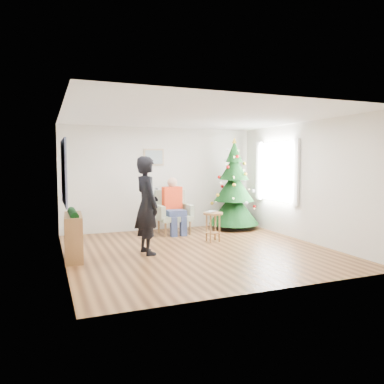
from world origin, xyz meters
name	(u,v)px	position (x,y,z in m)	size (l,w,h in m)	color
floor	(198,250)	(0.00, 0.00, 0.00)	(5.00, 5.00, 0.00)	brown
ceiling	(199,116)	(0.00, 0.00, 2.60)	(5.00, 5.00, 0.00)	white
wall_back	(161,179)	(0.00, 2.50, 1.30)	(5.00, 5.00, 0.00)	silver
wall_front	(271,195)	(0.00, -2.50, 1.30)	(5.00, 5.00, 0.00)	silver
wall_left	(63,187)	(-2.50, 0.00, 1.30)	(5.00, 5.00, 0.00)	silver
wall_right	(304,182)	(2.50, 0.00, 1.30)	(5.00, 5.00, 0.00)	silver
window_panel	(277,171)	(2.47, 1.00, 1.50)	(0.04, 1.30, 1.40)	white
curtains	(276,171)	(2.44, 1.00, 1.50)	(0.05, 1.75, 1.50)	white
christmas_tree	(234,188)	(1.77, 1.88, 1.06)	(1.30, 1.30, 2.34)	#3F2816
stool	(213,227)	(0.60, 0.63, 0.32)	(0.42, 0.42, 0.63)	brown
laptop	(213,212)	(0.60, 0.63, 0.65)	(0.35, 0.22, 0.03)	silver
armchair	(173,218)	(0.09, 1.82, 0.39)	(0.83, 0.75, 1.04)	gray
seated_person	(174,205)	(0.09, 1.76, 0.70)	(0.46, 0.66, 1.36)	navy
standing_man	(147,205)	(-1.01, 0.10, 0.92)	(0.67, 0.44, 1.84)	black
game_controller	(157,189)	(-0.81, 0.07, 1.23)	(0.04, 0.13, 0.04)	white
console	(74,237)	(-2.33, 0.21, 0.40)	(0.30, 1.00, 0.80)	brown
garland	(73,213)	(-2.33, 0.21, 0.82)	(0.14, 0.14, 0.90)	black
tapestry	(64,172)	(-2.46, 0.30, 1.55)	(0.03, 1.50, 1.15)	black
framed_picture	(154,157)	(-0.20, 2.46, 1.85)	(0.52, 0.05, 0.42)	tan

